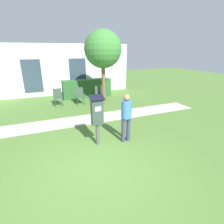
{
  "coord_description": "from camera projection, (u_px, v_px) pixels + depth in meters",
  "views": [
    {
      "loc": [
        -0.98,
        -3.53,
        2.85
      ],
      "look_at": [
        0.92,
        1.1,
        1.05
      ],
      "focal_mm": 28.0,
      "sensor_mm": 36.0,
      "label": 1
    }
  ],
  "objects": [
    {
      "name": "outdoor_chair_left",
      "position": [
        58.0,
        96.0,
        9.26
      ],
      "size": [
        0.44,
        0.44,
        0.9
      ],
      "rotation": [
        0.0,
        0.0,
        0.43
      ],
      "color": "#334738",
      "rests_on": "ground"
    },
    {
      "name": "outdoor_chair_right",
      "position": [
        99.0,
        93.0,
        9.95
      ],
      "size": [
        0.44,
        0.44,
        0.9
      ],
      "rotation": [
        0.0,
        0.0,
        -0.18
      ],
      "color": "#334738",
      "rests_on": "ground"
    },
    {
      "name": "building_facade",
      "position": [
        55.0,
        70.0,
        11.15
      ],
      "size": [
        10.0,
        0.26,
        3.2
      ],
      "color": "silver",
      "rests_on": "ground"
    },
    {
      "name": "outdoor_chair_middle",
      "position": [
        80.0,
        94.0,
        9.52
      ],
      "size": [
        0.44,
        0.44,
        0.9
      ],
      "rotation": [
        0.0,
        0.0,
        -0.32
      ],
      "color": "#334738",
      "rests_on": "ground"
    },
    {
      "name": "person_standing",
      "position": [
        126.0,
        114.0,
        5.46
      ],
      "size": [
        0.32,
        0.32,
        1.58
      ],
      "rotation": [
        0.0,
        0.0,
        -0.5
      ],
      "color": "#333851",
      "rests_on": "ground"
    },
    {
      "name": "tree",
      "position": [
        103.0,
        50.0,
        8.8
      ],
      "size": [
        1.9,
        1.9,
        3.82
      ],
      "color": "brown",
      "rests_on": "ground"
    },
    {
      "name": "parking_meter",
      "position": [
        97.0,
        114.0,
        5.23
      ],
      "size": [
        0.44,
        0.31,
        1.59
      ],
      "color": "#4C4C4C",
      "rests_on": "ground"
    },
    {
      "name": "ground_plane",
      "position": [
        95.0,
        170.0,
        4.39
      ],
      "size": [
        40.0,
        40.0,
        0.0
      ],
      "primitive_type": "plane",
      "color": "#476B2D"
    },
    {
      "name": "hedge_row",
      "position": [
        87.0,
        88.0,
        10.93
      ],
      "size": [
        2.99,
        0.6,
        1.1
      ],
      "color": "#285628",
      "rests_on": "ground"
    },
    {
      "name": "sidewalk",
      "position": [
        71.0,
        122.0,
        7.27
      ],
      "size": [
        12.0,
        1.1,
        0.02
      ],
      "color": "#A3A099",
      "rests_on": "ground"
    }
  ]
}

